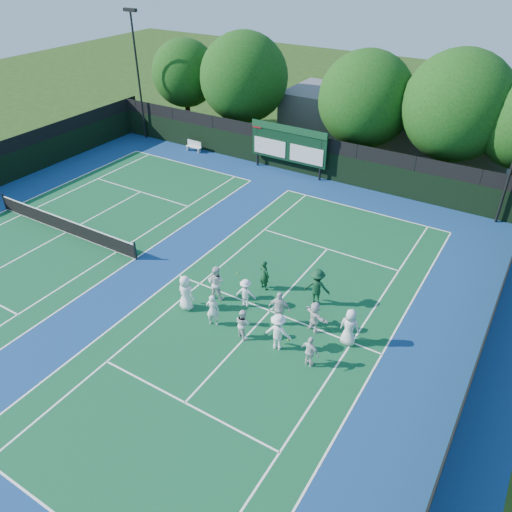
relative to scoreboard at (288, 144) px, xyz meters
The scene contains 31 objects.
ground 17.23m from the scoreboard, 65.78° to the right, with size 120.00×120.00×0.00m, color #1F3B10.
court_apron 14.78m from the scoreboard, 86.03° to the right, with size 34.00×32.00×0.01m, color navy.
near_court 16.33m from the scoreboard, 64.32° to the right, with size 11.05×23.85×0.01m.
left_court 16.32m from the scoreboard, 115.60° to the right, with size 11.05×23.85×0.01m.
back_fence 1.38m from the scoreboard, 22.25° to the left, with size 34.00×0.08×3.00m.
divider_fence_right 21.68m from the scoreboard, 42.33° to the right, with size 0.08×32.00×3.00m.
scoreboard is the anchor object (origin of this frame).
clubhouse 9.80m from the scoreboard, 59.22° to the left, with size 18.00×6.00×4.00m, color #5E5D63.
light_pole_left 14.58m from the scoreboard, behind, with size 1.20×0.30×10.12m.
tennis_net 16.26m from the scoreboard, 115.60° to the right, with size 11.30×0.10×1.10m.
bench 8.65m from the scoreboard, behind, with size 1.37×0.39×0.86m.
tree_a 12.97m from the scoreboard, 161.72° to the left, with size 5.62×5.62×7.67m.
tree_b 7.84m from the scoreboard, 146.83° to the left, with size 7.04×7.04×8.75m.
tree_c 6.35m from the scoreboard, 43.80° to the left, with size 6.77×6.77×8.41m.
tree_d 11.54m from the scoreboard, 21.06° to the left, with size 7.17×7.17×9.09m.
tennis_ball_0 14.88m from the scoreboard, 78.38° to the right, with size 0.07×0.07×0.07m, color #B6D919.
tennis_ball_3 13.65m from the scoreboard, 72.53° to the right, with size 0.07×0.07×0.07m, color #B6D919.
tennis_ball_4 16.42m from the scoreboard, 62.99° to the right, with size 0.07×0.07×0.07m, color #B6D919.
tennis_ball_5 18.26m from the scoreboard, 61.35° to the right, with size 0.07×0.07×0.07m, color #B6D919.
player_front_0 16.88m from the scoreboard, 77.83° to the right, with size 0.88×0.58×1.81m, color white.
player_front_1 17.59m from the scoreboard, 72.45° to the right, with size 0.60×0.39×1.64m, color white.
player_front_2 18.13m from the scoreboard, 67.63° to the right, with size 0.71×0.56×1.47m, color white.
player_front_3 18.65m from the scoreboard, 62.72° to the right, with size 1.15×0.66×1.78m, color white.
player_front_4 19.63m from the scoreboard, 58.81° to the right, with size 0.87×0.36×1.49m, color silver.
player_back_0 15.66m from the scoreboard, 74.20° to the right, with size 0.86×0.67×1.77m, color silver.
player_back_1 16.00m from the scoreboard, 68.56° to the right, with size 0.96×0.55×1.49m, color white.
player_back_2 17.09m from the scoreboard, 62.70° to the right, with size 1.03×0.43×1.76m, color silver.
player_back_3 17.49m from the scoreboard, 57.56° to the right, with size 1.43×0.45×1.54m, color silver.
player_back_4 18.39m from the scoreboard, 53.24° to the right, with size 0.88×0.57×1.80m, color white.
coach_left 14.51m from the scoreboard, 66.01° to the right, with size 0.59×0.39×1.63m, color #103C1F.
coach_right 15.55m from the scoreboard, 56.39° to the right, with size 1.24×0.71×1.92m, color #103C21.
Camera 1 is at (8.98, -14.87, 14.99)m, focal length 35.00 mm.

